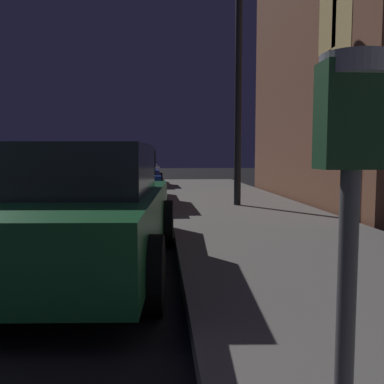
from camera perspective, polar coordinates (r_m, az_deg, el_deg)
The scene contains 5 objects.
parking_meter at distance 1.28m, azimuth 20.73°, elevation 1.49°, with size 0.19×0.19×1.44m.
car_green at distance 4.88m, azimuth -15.51°, elevation -2.34°, with size 2.29×4.33×1.43m.
car_blue at distance 10.57m, azimuth -9.47°, elevation 1.73°, with size 2.16×4.63×1.43m.
car_white at distance 16.75m, azimuth -7.58°, elevation 2.92°, with size 2.07×4.09×1.43m.
street_lamp at distance 10.09m, azimuth 6.36°, elevation 19.14°, with size 0.44×0.44×5.47m.
Camera 1 is at (3.80, -2.01, 1.31)m, focal length 39.22 mm.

